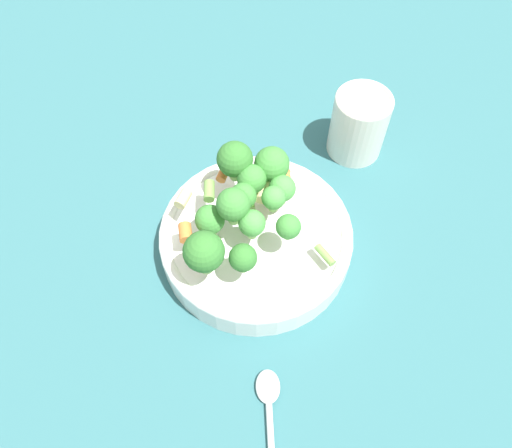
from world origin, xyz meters
The scene contains 5 objects.
ground_plane centered at (0.00, 0.00, 0.00)m, with size 3.00×3.00×0.00m, color #2D6066.
bowl centered at (0.00, 0.00, 0.02)m, with size 0.23×0.23×0.04m.
pasta_salad centered at (0.01, -0.01, 0.09)m, with size 0.19×0.18×0.08m.
cup centered at (-0.21, -0.02, 0.05)m, with size 0.08×0.08×0.09m.
spoon centered at (0.14, 0.16, 0.01)m, with size 0.13×0.14×0.01m.
Camera 1 is at (0.22, 0.22, 0.54)m, focal length 35.00 mm.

